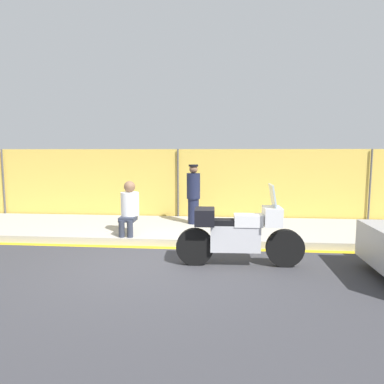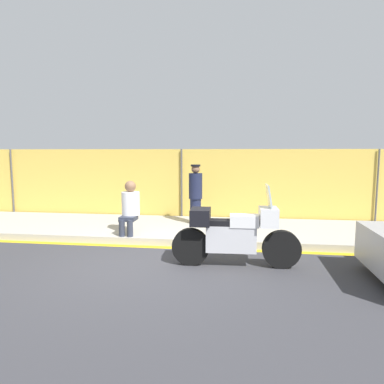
% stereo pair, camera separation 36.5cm
% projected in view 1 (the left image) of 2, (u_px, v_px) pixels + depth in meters
% --- Properties ---
extents(ground_plane, '(120.00, 120.00, 0.00)m').
position_uv_depth(ground_plane, '(150.00, 266.00, 6.37)').
color(ground_plane, '#38383D').
extents(sidewalk, '(41.35, 2.80, 0.17)m').
position_uv_depth(sidewalk, '(171.00, 229.00, 9.06)').
color(sidewalk, '#ADA89E').
rests_on(sidewalk, ground_plane).
extents(curb_paint_stripe, '(41.35, 0.18, 0.01)m').
position_uv_depth(curb_paint_stripe, '(162.00, 248.00, 7.60)').
color(curb_paint_stripe, gold).
rests_on(curb_paint_stripe, ground_plane).
extents(storefront_fence, '(39.28, 0.17, 2.20)m').
position_uv_depth(storefront_fence, '(178.00, 185.00, 10.41)').
color(storefront_fence, gold).
rests_on(storefront_fence, ground_plane).
extents(motorcycle, '(2.37, 0.54, 1.54)m').
position_uv_depth(motorcycle, '(238.00, 233.00, 6.33)').
color(motorcycle, black).
rests_on(motorcycle, ground_plane).
extents(officer_standing, '(0.37, 0.37, 1.61)m').
position_uv_depth(officer_standing, '(193.00, 194.00, 9.28)').
color(officer_standing, '#191E38').
rests_on(officer_standing, sidewalk).
extents(person_seated_on_curb, '(0.43, 0.68, 1.26)m').
position_uv_depth(person_seated_on_curb, '(129.00, 205.00, 8.11)').
color(person_seated_on_curb, '#2D3342').
rests_on(person_seated_on_curb, sidewalk).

